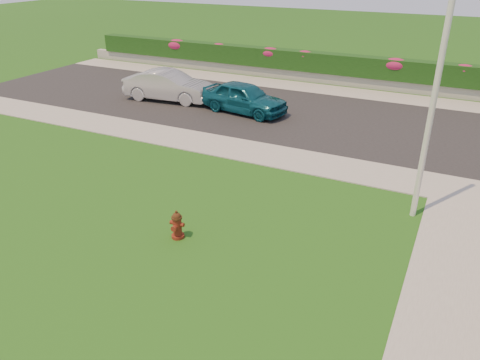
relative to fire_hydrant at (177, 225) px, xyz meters
The scene contains 17 objects.
ground 2.78m from the fire_hydrant, 96.67° to the right, with size 120.00×120.00×0.00m, color black.
street_far 12.46m from the fire_hydrant, 115.29° to the left, with size 26.00×8.00×0.04m, color black.
sidewalk_far 8.90m from the fire_hydrant, 135.28° to the left, with size 24.00×2.00×0.04m, color gray.
curb_corner 9.16m from the fire_hydrant, 43.14° to the left, with size 2.00×2.00×0.04m, color gray.
sidewalk_beyond 16.32m from the fire_hydrant, 94.64° to the left, with size 34.00×2.00×0.04m, color gray.
retaining_wall 17.81m from the fire_hydrant, 94.25° to the left, with size 34.00×0.40×0.60m, color gray.
hedge 17.93m from the fire_hydrant, 94.23° to the left, with size 32.00×0.90×1.10m, color black.
fire_hydrant is the anchor object (origin of this frame).
sedan_teal 10.96m from the fire_hydrant, 106.57° to the left, with size 1.68×4.19×1.43m, color #0C485B.
sedan_silver 13.02m from the fire_hydrant, 124.98° to the left, with size 1.58×4.54×1.50m, color #A5A8AD.
utility_pole 7.35m from the fire_hydrant, 36.39° to the left, with size 0.16×0.16×6.70m, color silver.
flower_clump_a 21.21m from the fire_hydrant, 123.02° to the left, with size 1.44×0.92×0.72m, color #A71C5F.
flower_clump_b 19.68m from the fire_hydrant, 115.35° to the left, with size 1.05×0.67×0.52m, color #A71C5F.
flower_clump_c 18.46m from the fire_hydrant, 105.44° to the left, with size 1.27×0.82×0.64m, color #A71C5F.
flower_clump_d 18.00m from the fire_hydrant, 98.69° to the left, with size 1.11×0.71×0.55m, color #A71C5F.
flower_clump_e 17.95m from the fire_hydrant, 82.26° to the left, with size 1.40×0.90×0.70m, color #A71C5F.
flower_clump_f 18.72m from the fire_hydrant, 71.86° to the left, with size 1.11×0.71×0.55m, color #A71C5F.
Camera 1 is at (6.44, -5.94, 6.75)m, focal length 35.00 mm.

